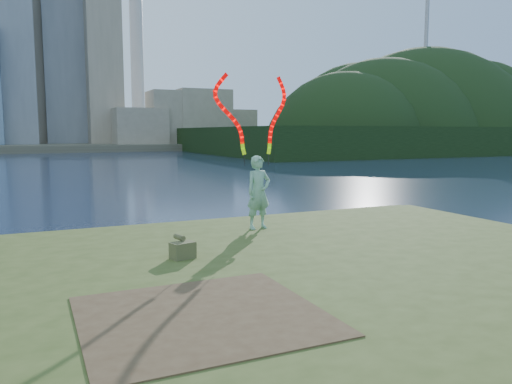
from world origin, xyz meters
name	(u,v)px	position (x,y,z in m)	size (l,w,h in m)	color
ground	(253,287)	(0.00, 0.00, 0.00)	(320.00, 320.00, 0.00)	#17233A
grassy_knoll	(308,305)	(0.00, -2.30, 0.34)	(20.00, 18.00, 0.80)	#3A4A1A
dirt_patch	(202,315)	(-2.20, -3.20, 0.81)	(3.20, 3.00, 0.02)	#47331E
far_shore	(53,146)	(0.00, 95.00, 0.60)	(320.00, 40.00, 1.20)	#514C3B
wooded_hill	(420,150)	(59.57, 59.96, 0.16)	(78.00, 50.00, 63.00)	black
woman_with_ribbons	(258,175)	(1.10, 2.15, 2.19)	(2.13, 0.59, 4.24)	#176739
canvas_bag	(182,249)	(-1.56, -0.05, 0.98)	(0.52, 0.59, 0.44)	#414827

